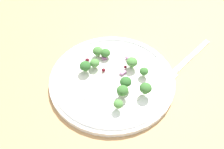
# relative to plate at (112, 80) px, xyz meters

# --- Properties ---
(ground_plane) EXTENTS (1.80, 1.80, 0.02)m
(ground_plane) POSITION_rel_plate_xyz_m (0.01, 0.02, -0.02)
(ground_plane) COLOR tan
(plate) EXTENTS (0.28, 0.28, 0.02)m
(plate) POSITION_rel_plate_xyz_m (0.00, 0.00, 0.00)
(plate) COLOR white
(plate) RESTS_ON ground_plane
(dressing_pool) EXTENTS (0.16, 0.16, 0.00)m
(dressing_pool) POSITION_rel_plate_xyz_m (0.00, 0.00, 0.00)
(dressing_pool) COLOR white
(dressing_pool) RESTS_ON plate
(broccoli_floret_0) EXTENTS (0.03, 0.03, 0.03)m
(broccoli_floret_0) POSITION_rel_plate_xyz_m (0.03, 0.06, 0.02)
(broccoli_floret_0) COLOR #9EC684
(broccoli_floret_0) RESTS_ON plate
(broccoli_floret_1) EXTENTS (0.02, 0.02, 0.02)m
(broccoli_floret_1) POSITION_rel_plate_xyz_m (0.07, 0.01, 0.02)
(broccoli_floret_1) COLOR #ADD18E
(broccoli_floret_1) RESTS_ON plate
(broccoli_floret_2) EXTENTS (0.03, 0.03, 0.03)m
(broccoli_floret_2) POSITION_rel_plate_xyz_m (-0.05, -0.01, 0.03)
(broccoli_floret_2) COLOR #ADD18E
(broccoli_floret_2) RESTS_ON plate
(broccoli_floret_3) EXTENTS (0.03, 0.03, 0.03)m
(broccoli_floret_3) POSITION_rel_plate_xyz_m (0.03, -0.05, 0.02)
(broccoli_floret_3) COLOR #8EB77A
(broccoli_floret_3) RESTS_ON plate
(broccoli_floret_4) EXTENTS (0.02, 0.02, 0.02)m
(broccoli_floret_4) POSITION_rel_plate_xyz_m (0.04, 0.03, 0.02)
(broccoli_floret_4) COLOR #9EC684
(broccoli_floret_4) RESTS_ON plate
(broccoli_floret_5) EXTENTS (0.02, 0.02, 0.02)m
(broccoli_floret_5) POSITION_rel_plate_xyz_m (-0.00, -0.07, 0.02)
(broccoli_floret_5) COLOR #9EC684
(broccoli_floret_5) RESTS_ON plate
(broccoli_floret_6) EXTENTS (0.03, 0.03, 0.03)m
(broccoli_floret_6) POSITION_rel_plate_xyz_m (-0.03, -0.03, 0.03)
(broccoli_floret_6) COLOR #ADD18E
(broccoli_floret_6) RESTS_ON plate
(broccoli_floret_7) EXTENTS (0.02, 0.02, 0.02)m
(broccoli_floret_7) POSITION_rel_plate_xyz_m (0.07, 0.02, 0.02)
(broccoli_floret_7) COLOR #9EC684
(broccoli_floret_7) RESTS_ON plate
(broccoli_floret_8) EXTENTS (0.02, 0.02, 0.02)m
(broccoli_floret_8) POSITION_rel_plate_xyz_m (-0.08, -0.00, 0.02)
(broccoli_floret_8) COLOR #ADD18E
(broccoli_floret_8) RESTS_ON plate
(broccoli_floret_9) EXTENTS (0.03, 0.03, 0.03)m
(broccoli_floret_9) POSITION_rel_plate_xyz_m (-0.06, -0.06, 0.03)
(broccoli_floret_9) COLOR #9EC684
(broccoli_floret_9) RESTS_ON plate
(cranberry_0) EXTENTS (0.01, 0.01, 0.01)m
(cranberry_0) POSITION_rel_plate_xyz_m (0.02, 0.01, 0.01)
(cranberry_0) COLOR maroon
(cranberry_0) RESTS_ON plate
(cranberry_1) EXTENTS (0.01, 0.01, 0.01)m
(cranberry_1) POSITION_rel_plate_xyz_m (0.02, -0.03, 0.01)
(cranberry_1) COLOR #4C0A14
(cranberry_1) RESTS_ON plate
(cranberry_2) EXTENTS (0.01, 0.01, 0.01)m
(cranberry_2) POSITION_rel_plate_xyz_m (0.06, 0.05, 0.01)
(cranberry_2) COLOR #4C0A14
(cranberry_2) RESTS_ON plate
(onion_bit_0) EXTENTS (0.01, 0.01, 0.01)m
(onion_bit_0) POSITION_rel_plate_xyz_m (0.05, -0.05, 0.01)
(onion_bit_0) COLOR #A35B93
(onion_bit_0) RESTS_ON plate
(onion_bit_1) EXTENTS (0.02, 0.02, 0.00)m
(onion_bit_1) POSITION_rel_plate_xyz_m (0.01, -0.03, 0.01)
(onion_bit_1) COLOR #A35B93
(onion_bit_1) RESTS_ON plate
(onion_bit_2) EXTENTS (0.01, 0.01, 0.01)m
(onion_bit_2) POSITION_rel_plate_xyz_m (-0.03, -0.07, 0.01)
(onion_bit_2) COLOR #A35B93
(onion_bit_2) RESTS_ON plate
(onion_bit_3) EXTENTS (0.01, 0.01, 0.01)m
(onion_bit_3) POSITION_rel_plate_xyz_m (0.06, 0.01, 0.01)
(onion_bit_3) COLOR #A35B93
(onion_bit_3) RESTS_ON plate
(fork) EXTENTS (0.13, 0.16, 0.01)m
(fork) POSITION_rel_plate_xyz_m (0.04, -0.18, -0.01)
(fork) COLOR silver
(fork) RESTS_ON ground_plane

